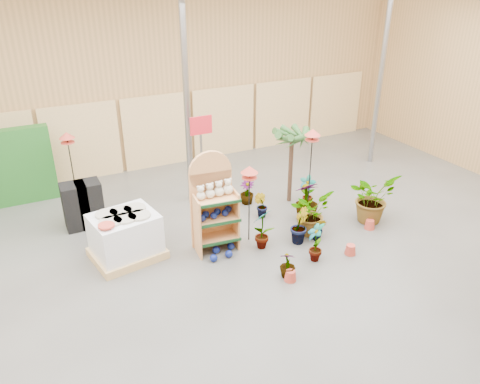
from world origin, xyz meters
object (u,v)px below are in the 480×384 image
at_px(pallet_stack, 126,236).
at_px(bird_table_front, 249,172).
at_px(display_shelf, 213,205).
at_px(potted_plant_2, 310,212).

height_order(pallet_stack, bird_table_front, bird_table_front).
bearing_deg(display_shelf, potted_plant_2, -5.42).
bearing_deg(bird_table_front, pallet_stack, 168.36).
distance_m(pallet_stack, potted_plant_2, 3.74).
relative_size(pallet_stack, bird_table_front, 0.87).
relative_size(bird_table_front, potted_plant_2, 1.73).
relative_size(pallet_stack, potted_plant_2, 1.51).
distance_m(pallet_stack, bird_table_front, 2.65).
xyz_separation_m(pallet_stack, potted_plant_2, (3.65, -0.80, 0.02)).
height_order(bird_table_front, potted_plant_2, bird_table_front).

